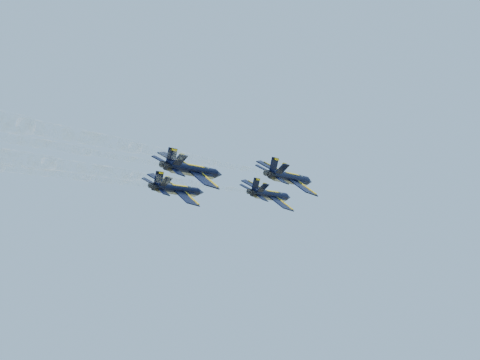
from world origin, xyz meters
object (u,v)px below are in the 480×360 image
Objects in this scene: jet_lead at (270,195)px; jet_slot at (193,170)px; jet_right at (290,178)px; jet_left at (178,190)px.

jet_lead is 26.23m from jet_slot.
jet_lead is 1.00× the size of jet_right.
jet_right is 1.00× the size of jet_slot.
jet_slot is at bearing -46.51° from jet_left.
jet_lead is 17.92m from jet_left.
jet_lead and jet_left have the same top height.
jet_slot is at bearing -89.28° from jet_lead.
jet_slot is (13.50, -10.86, 0.00)m from jet_left.
jet_left is at bearing -130.33° from jet_lead.
jet_right is (21.81, 3.59, 0.00)m from jet_left.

